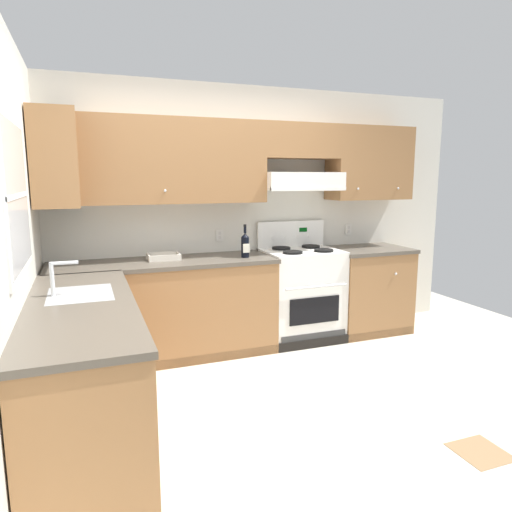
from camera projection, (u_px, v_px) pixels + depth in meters
ground_plane at (271, 407)px, 3.36m from camera, size 7.04×7.04×0.00m
floor_accent_tile at (480, 452)px, 2.81m from camera, size 0.30×0.30×0.01m
wall_back at (250, 195)px, 4.65m from camera, size 4.68×0.57×2.55m
wall_left at (15, 230)px, 2.79m from camera, size 0.47×4.00×2.55m
counter_back_run at (232, 303)px, 4.46m from camera, size 3.60×0.65×0.91m
counter_left_run at (86, 373)px, 2.85m from camera, size 0.63×1.91×1.13m
stove at (301, 293)px, 4.73m from camera, size 0.76×0.62×1.20m
wine_bottle at (245, 244)px, 4.32m from camera, size 0.08×0.08×0.31m
bowl at (164, 258)px, 4.22m from camera, size 0.29×0.21×0.06m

